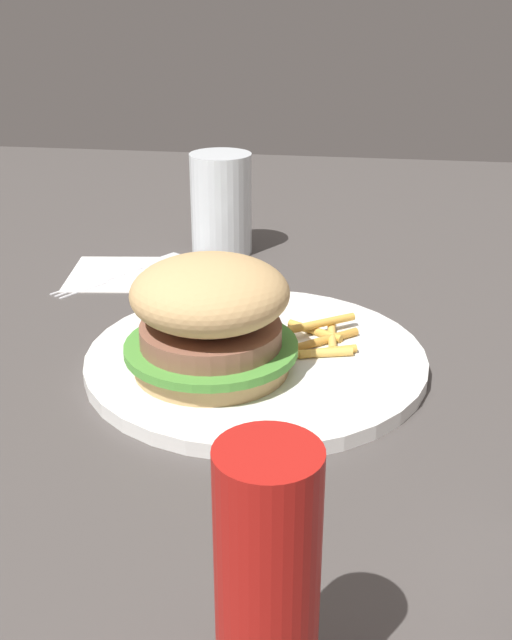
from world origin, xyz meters
name	(u,v)px	position (x,y,z in m)	size (l,w,h in m)	color
ground_plane	(248,349)	(0.00, 0.00, 0.00)	(1.60, 1.60, 0.00)	#47423F
plate	(256,359)	(0.03, 0.01, 0.01)	(0.28, 0.28, 0.01)	white
sandwich	(210,316)	(0.06, -0.02, 0.06)	(0.14, 0.14, 0.09)	tan
fries_pile	(320,339)	(0.00, 0.06, 0.02)	(0.08, 0.07, 0.01)	gold
napkin	(121,273)	(-0.16, -0.17, 0.00)	(0.11, 0.11, 0.00)	white
fork	(119,272)	(-0.16, -0.17, 0.00)	(0.16, 0.11, 0.00)	silver
drink_glass	(221,210)	(-0.26, -0.07, 0.05)	(0.07, 0.07, 0.12)	silver
ketchup_bottle	(267,588)	(0.36, 0.06, 0.07)	(0.04, 0.04, 0.13)	#B21914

